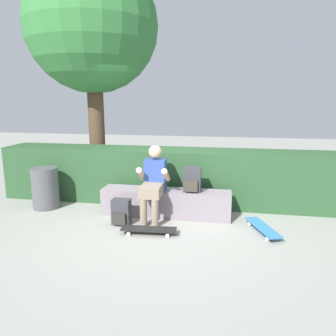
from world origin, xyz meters
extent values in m
plane|color=gray|center=(0.00, 0.00, 0.00)|extent=(24.00, 24.00, 0.00)
cube|color=gray|center=(0.00, 0.43, 0.22)|extent=(2.14, 0.41, 0.44)
cube|color=#2D4793|center=(-0.16, 0.37, 0.70)|extent=(0.34, 0.22, 0.52)
sphere|color=#D8AD84|center=(-0.16, 0.37, 1.09)|extent=(0.21, 0.21, 0.21)
cube|color=gray|center=(-0.16, 0.06, 0.53)|extent=(0.32, 0.40, 0.17)
cylinder|color=gray|center=(-0.25, -0.09, 0.22)|extent=(0.11, 0.11, 0.44)
cylinder|color=gray|center=(-0.07, -0.09, 0.22)|extent=(0.11, 0.11, 0.44)
cylinder|color=#D8AD84|center=(-0.36, 0.23, 0.74)|extent=(0.09, 0.33, 0.27)
cylinder|color=#D8AD84|center=(0.04, 0.23, 0.74)|extent=(0.09, 0.33, 0.27)
cube|color=black|center=(-0.10, -0.37, 0.08)|extent=(0.81, 0.26, 0.02)
cylinder|color=silver|center=(0.17, -0.27, 0.03)|extent=(0.06, 0.04, 0.05)
cylinder|color=silver|center=(0.18, -0.42, 0.03)|extent=(0.06, 0.04, 0.05)
cylinder|color=silver|center=(-0.39, -0.31, 0.03)|extent=(0.06, 0.04, 0.05)
cylinder|color=silver|center=(-0.37, -0.46, 0.03)|extent=(0.06, 0.04, 0.05)
cube|color=teal|center=(1.52, -0.01, 0.08)|extent=(0.48, 0.82, 0.02)
cylinder|color=silver|center=(1.35, 0.22, 0.03)|extent=(0.05, 0.06, 0.05)
cylinder|color=silver|center=(1.49, 0.28, 0.03)|extent=(0.05, 0.06, 0.05)
cylinder|color=silver|center=(1.56, -0.30, 0.03)|extent=(0.05, 0.06, 0.05)
cylinder|color=silver|center=(1.70, -0.24, 0.03)|extent=(0.05, 0.06, 0.05)
cube|color=#333338|center=(0.43, 0.43, 0.64)|extent=(0.28, 0.18, 0.40)
cube|color=#38332B|center=(0.43, 0.32, 0.56)|extent=(0.20, 0.05, 0.18)
cube|color=#333338|center=(-0.61, -0.06, 0.20)|extent=(0.28, 0.18, 0.40)
cube|color=#2D2B27|center=(-0.61, -0.17, 0.12)|extent=(0.20, 0.05, 0.18)
cube|color=#274B2A|center=(-0.04, 1.18, 0.50)|extent=(6.45, 0.75, 1.00)
cylinder|color=#473323|center=(-1.71, 1.76, 1.43)|extent=(0.32, 0.32, 2.86)
sphere|color=#337538|center=(-1.71, 1.76, 3.31)|extent=(2.59, 2.59, 2.59)
cylinder|color=#4C4C51|center=(-2.18, 0.44, 0.37)|extent=(0.46, 0.46, 0.73)
camera|label=1|loc=(0.94, -4.60, 1.92)|focal=34.46mm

